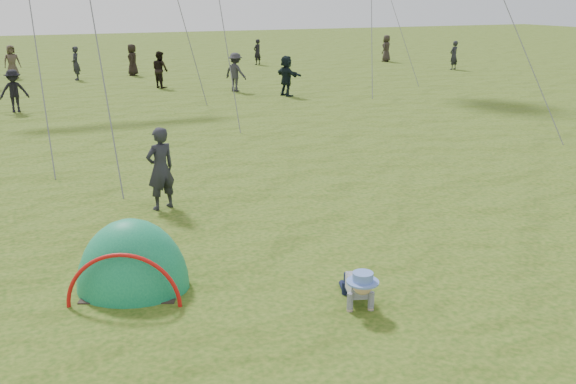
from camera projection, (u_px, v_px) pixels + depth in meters
name	position (u px, v px, depth m)	size (l,w,h in m)	color
ground	(298.00, 290.00, 9.66)	(140.00, 140.00, 0.00)	#20430E
crawling_toddler	(359.00, 285.00, 9.10)	(0.58, 0.82, 0.63)	black
popup_tent	(134.00, 288.00, 9.75)	(1.69, 1.39, 2.19)	#0E724D
standing_adult	(160.00, 169.00, 13.12)	(0.63, 0.41, 1.72)	#212129
crowd_person_0	(257.00, 52.00, 40.61)	(0.58, 0.38, 1.59)	black
crowd_person_3	(14.00, 91.00, 24.13)	(1.03, 0.59, 1.60)	black
crowd_person_4	(386.00, 48.00, 42.51)	(0.85, 0.55, 1.73)	black
crowd_person_5	(286.00, 76.00, 28.02)	(1.63, 0.52, 1.76)	black
crowd_person_6	(76.00, 63.00, 33.23)	(0.63, 0.41, 1.72)	black
crowd_person_9	(236.00, 72.00, 29.37)	(1.13, 0.65, 1.75)	#2A292F
crowd_person_10	(12.00, 62.00, 34.05)	(0.85, 0.55, 1.73)	#44392E
crowd_person_12	(454.00, 55.00, 37.93)	(0.61, 0.40, 1.68)	black
crowd_person_13	(160.00, 70.00, 30.46)	(0.84, 0.66, 1.73)	black
crowd_person_16	(132.00, 60.00, 35.18)	(0.83, 0.54, 1.70)	black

